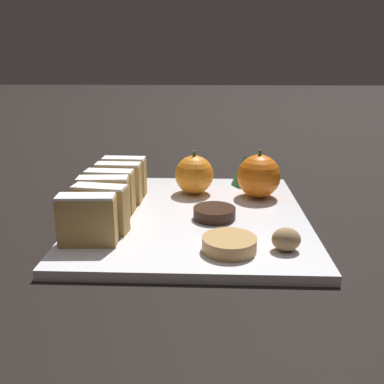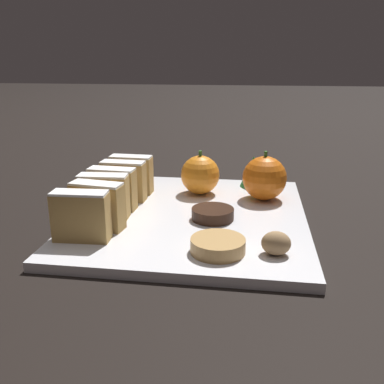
{
  "view_description": "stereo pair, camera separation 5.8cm",
  "coord_description": "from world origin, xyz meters",
  "px_view_note": "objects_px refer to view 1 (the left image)",
  "views": [
    {
      "loc": [
        0.02,
        -0.55,
        0.22
      ],
      "look_at": [
        0.0,
        0.0,
        0.04
      ],
      "focal_mm": 40.0,
      "sensor_mm": 36.0,
      "label": 1
    },
    {
      "loc": [
        0.08,
        -0.55,
        0.22
      ],
      "look_at": [
        0.0,
        0.0,
        0.04
      ],
      "focal_mm": 40.0,
      "sensor_mm": 36.0,
      "label": 2
    }
  ],
  "objects_px": {
    "orange_near": "(259,176)",
    "orange_far": "(196,175)",
    "walnut": "(286,239)",
    "chocolate_cookie": "(214,213)"
  },
  "relations": [
    {
      "from": "orange_far",
      "to": "walnut",
      "type": "distance_m",
      "value": 0.23
    },
    {
      "from": "orange_near",
      "to": "chocolate_cookie",
      "type": "distance_m",
      "value": 0.12
    },
    {
      "from": "orange_near",
      "to": "chocolate_cookie",
      "type": "bearing_deg",
      "value": -125.63
    },
    {
      "from": "orange_near",
      "to": "orange_far",
      "type": "height_order",
      "value": "orange_near"
    },
    {
      "from": "orange_far",
      "to": "walnut",
      "type": "bearing_deg",
      "value": -62.52
    },
    {
      "from": "chocolate_cookie",
      "to": "orange_near",
      "type": "bearing_deg",
      "value": 54.37
    },
    {
      "from": "walnut",
      "to": "chocolate_cookie",
      "type": "relative_size",
      "value": 0.57
    },
    {
      "from": "orange_far",
      "to": "walnut",
      "type": "height_order",
      "value": "orange_far"
    },
    {
      "from": "orange_far",
      "to": "orange_near",
      "type": "bearing_deg",
      "value": -8.63
    },
    {
      "from": "orange_near",
      "to": "orange_far",
      "type": "bearing_deg",
      "value": 171.37
    }
  ]
}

